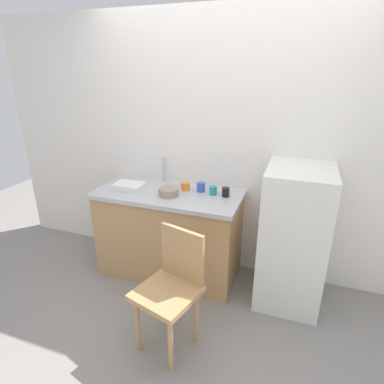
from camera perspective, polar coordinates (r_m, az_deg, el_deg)
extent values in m
plane|color=gray|center=(2.74, -0.49, -23.05)|extent=(8.00, 8.00, 0.00)
cube|color=white|center=(3.00, 6.06, 7.62)|extent=(4.80, 0.10, 2.42)
cube|color=tan|center=(3.11, -4.06, -7.65)|extent=(1.31, 0.60, 0.81)
cube|color=#B7B7BC|center=(2.93, -4.28, -0.33)|extent=(1.35, 0.64, 0.04)
cylinder|color=#B7B7BC|center=(3.15, -5.07, 4.09)|extent=(0.02, 0.02, 0.25)
cube|color=silver|center=(2.81, 17.78, -7.73)|extent=(0.52, 0.61, 1.20)
cylinder|color=tan|center=(2.46, -9.76, -22.50)|extent=(0.04, 0.04, 0.45)
cylinder|color=tan|center=(2.31, -3.90, -25.78)|extent=(0.04, 0.04, 0.45)
cylinder|color=tan|center=(2.62, -4.88, -18.99)|extent=(0.04, 0.04, 0.45)
cylinder|color=tan|center=(2.48, 0.83, -21.68)|extent=(0.04, 0.04, 0.45)
cube|color=tan|center=(2.30, -4.61, -17.75)|extent=(0.49, 0.49, 0.04)
cube|color=tan|center=(2.29, -1.74, -11.13)|extent=(0.35, 0.13, 0.40)
cube|color=white|center=(3.05, -11.29, 1.08)|extent=(0.28, 0.20, 0.05)
cylinder|color=gray|center=(2.83, -4.25, 0.03)|extent=(0.18, 0.18, 0.07)
cylinder|color=black|center=(2.81, 6.09, -0.03)|extent=(0.07, 0.07, 0.08)
cylinder|color=teal|center=(2.84, 3.80, 0.28)|extent=(0.07, 0.07, 0.08)
cylinder|color=orange|center=(2.95, -1.18, 1.03)|extent=(0.08, 0.08, 0.07)
cylinder|color=blue|center=(2.91, 1.63, 0.88)|extent=(0.07, 0.07, 0.09)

